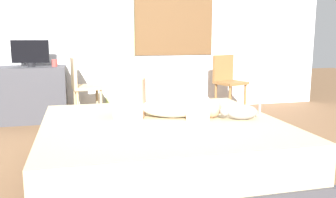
{
  "coord_description": "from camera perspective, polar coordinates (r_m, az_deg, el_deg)",
  "views": [
    {
      "loc": [
        -0.73,
        -2.93,
        1.16
      ],
      "look_at": [
        0.04,
        0.16,
        0.59
      ],
      "focal_mm": 38.53,
      "sensor_mm": 36.0,
      "label": 1
    }
  ],
  "objects": [
    {
      "name": "person_lying",
      "position": [
        3.17,
        -1.03,
        -0.86
      ],
      "size": [
        0.93,
        0.49,
        0.34
      ],
      "color": "silver",
      "rests_on": "bed"
    },
    {
      "name": "curtain_left",
      "position": [
        5.42,
        -7.79,
        12.01
      ],
      "size": [
        0.44,
        0.06,
        2.69
      ],
      "primitive_type": "cube",
      "color": "#ADCC75",
      "rests_on": "ground"
    },
    {
      "name": "cat",
      "position": [
        3.15,
        11.37,
        -2.02
      ],
      "size": [
        0.36,
        0.15,
        0.21
      ],
      "color": "gray",
      "rests_on": "bed"
    },
    {
      "name": "chair_by_desk",
      "position": [
        4.96,
        -13.48,
        2.32
      ],
      "size": [
        0.42,
        0.42,
        0.86
      ],
      "color": "tan",
      "rests_on": "ground"
    },
    {
      "name": "bed",
      "position": [
        3.11,
        -0.9,
        -7.5
      ],
      "size": [
        2.03,
        1.9,
        0.44
      ],
      "color": "#38383D",
      "rests_on": "ground"
    },
    {
      "name": "desk",
      "position": [
        5.2,
        -20.7,
        0.75
      ],
      "size": [
        0.9,
        0.56,
        0.74
      ],
      "color": "#38383D",
      "rests_on": "ground"
    },
    {
      "name": "cup",
      "position": [
        5.07,
        -17.52,
        5.45
      ],
      "size": [
        0.07,
        0.07,
        0.09
      ],
      "primitive_type": "cylinder",
      "color": "#B23D38",
      "rests_on": "desk"
    },
    {
      "name": "tv_monitor",
      "position": [
        5.14,
        -20.94,
        6.83
      ],
      "size": [
        0.48,
        0.1,
        0.35
      ],
      "color": "black",
      "rests_on": "desk"
    },
    {
      "name": "chair_spare",
      "position": [
        5.44,
        9.39,
        3.13
      ],
      "size": [
        0.49,
        0.49,
        0.86
      ],
      "color": "brown",
      "rests_on": "ground"
    },
    {
      "name": "back_wall_with_window",
      "position": [
        5.56,
        -6.41,
        13.1
      ],
      "size": [
        6.4,
        0.14,
        2.9
      ],
      "color": "silver",
      "rests_on": "ground"
    },
    {
      "name": "ground_plane",
      "position": [
        3.23,
        0.01,
        -10.9
      ],
      "size": [
        16.0,
        16.0,
        0.0
      ],
      "primitive_type": "plane",
      "color": "brown"
    }
  ]
}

